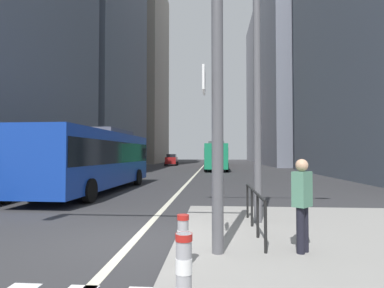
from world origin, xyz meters
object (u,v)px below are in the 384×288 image
at_px(city_bus_red_distant, 218,155).
at_px(car_oncoming_mid, 171,160).
at_px(bollard_right, 183,238).
at_px(city_bus_red_receding, 216,155).
at_px(traffic_signal_gantry, 113,45).
at_px(street_lamp_post, 257,34).
at_px(city_bus_blue_oncoming, 97,157).
at_px(pedestrian_waiting, 302,200).
at_px(bollard_left, 184,271).
at_px(car_receding_near, 222,159).

height_order(city_bus_red_distant, car_oncoming_mid, city_bus_red_distant).
xyz_separation_m(city_bus_red_distant, bollard_right, (-1.15, -49.57, -1.21)).
relative_size(city_bus_red_receding, traffic_signal_gantry, 1.75).
height_order(car_oncoming_mid, street_lamp_post, street_lamp_post).
relative_size(city_bus_blue_oncoming, pedestrian_waiting, 6.43).
bearing_deg(bollard_right, car_oncoming_mid, 98.20).
bearing_deg(street_lamp_post, bollard_left, -106.81).
height_order(car_receding_near, traffic_signal_gantry, traffic_signal_gantry).
height_order(traffic_signal_gantry, pedestrian_waiting, traffic_signal_gantry).
xyz_separation_m(car_receding_near, traffic_signal_gantry, (-3.60, -59.51, 3.12)).
xyz_separation_m(city_bus_red_distant, car_oncoming_mid, (-7.95, -2.38, -0.85)).
distance_m(city_bus_blue_oncoming, city_bus_red_receding, 22.77).
height_order(bollard_left, pedestrian_waiting, pedestrian_waiting).
bearing_deg(city_bus_blue_oncoming, city_bus_red_receding, 73.67).
bearing_deg(city_bus_red_receding, bollard_right, -91.29).
bearing_deg(car_oncoming_mid, city_bus_red_receding, -62.49).
bearing_deg(traffic_signal_gantry, city_bus_red_distant, 86.94).
relative_size(bollard_left, bollard_right, 1.11).
bearing_deg(city_bus_red_receding, car_receding_near, 87.07).
bearing_deg(traffic_signal_gantry, car_receding_near, 86.53).
height_order(city_bus_blue_oncoming, car_oncoming_mid, city_bus_blue_oncoming).
bearing_deg(bollard_left, street_lamp_post, 73.19).
bearing_deg(street_lamp_post, city_bus_red_receding, 91.84).
xyz_separation_m(city_bus_red_distant, street_lamp_post, (0.52, -46.12, 3.45)).
xyz_separation_m(city_bus_blue_oncoming, city_bus_red_distant, (6.82, 38.70, -0.00)).
bearing_deg(car_receding_near, street_lamp_post, -90.47).
relative_size(city_bus_red_distant, street_lamp_post, 1.40).
relative_size(city_bus_red_receding, bollard_left, 11.28).
xyz_separation_m(city_bus_red_receding, car_oncoming_mid, (-7.54, 14.48, -0.85)).
distance_m(city_bus_blue_oncoming, traffic_signal_gantry, 11.17).
distance_m(traffic_signal_gantry, street_lamp_post, 4.28).
xyz_separation_m(city_bus_blue_oncoming, street_lamp_post, (7.34, -7.42, 3.45)).
relative_size(city_bus_blue_oncoming, traffic_signal_gantry, 1.85).
bearing_deg(city_bus_red_distant, pedestrian_waiting, -88.81).
height_order(car_oncoming_mid, traffic_signal_gantry, traffic_signal_gantry).
height_order(bollard_left, bollard_right, bollard_left).
distance_m(city_bus_red_receding, car_oncoming_mid, 16.35).
bearing_deg(city_bus_blue_oncoming, traffic_signal_gantry, -67.37).
relative_size(car_receding_near, traffic_signal_gantry, 0.71).
bearing_deg(street_lamp_post, city_bus_blue_oncoming, 134.69).
relative_size(bollard_right, pedestrian_waiting, 0.49).
height_order(city_bus_red_receding, pedestrian_waiting, city_bus_red_receding).
bearing_deg(car_oncoming_mid, city_bus_blue_oncoming, -88.21).
distance_m(car_receding_near, pedestrian_waiting, 59.35).
bearing_deg(bollard_left, bollard_right, 96.19).
height_order(city_bus_blue_oncoming, city_bus_red_receding, same).
bearing_deg(bollard_right, pedestrian_waiting, 23.31).
bearing_deg(car_oncoming_mid, bollard_right, -81.80).
distance_m(car_receding_near, bollard_right, 60.32).
bearing_deg(street_lamp_post, pedestrian_waiting, -79.15).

